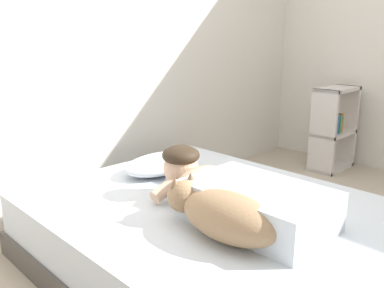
{
  "coord_description": "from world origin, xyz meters",
  "views": [
    {
      "loc": [
        -1.55,
        -1.02,
        1.18
      ],
      "look_at": [
        -0.03,
        0.5,
        0.61
      ],
      "focal_mm": 37.61,
      "sensor_mm": 36.0,
      "label": 1
    }
  ],
  "objects_px": {
    "bookshelf": "(333,128)",
    "person_lying": "(233,194)",
    "coffee_cup": "(178,176)",
    "pillow": "(161,164)",
    "bed": "(218,239)",
    "dog": "(223,214)",
    "cell_phone": "(276,207)"
  },
  "relations": [
    {
      "from": "dog",
      "to": "cell_phone",
      "type": "relative_size",
      "value": 4.11
    },
    {
      "from": "person_lying",
      "to": "coffee_cup",
      "type": "xyz_separation_m",
      "value": [
        0.12,
        0.52,
        -0.07
      ]
    },
    {
      "from": "cell_phone",
      "to": "coffee_cup",
      "type": "bearing_deg",
      "value": 98.45
    },
    {
      "from": "coffee_cup",
      "to": "dog",
      "type": "bearing_deg",
      "value": -117.01
    },
    {
      "from": "bed",
      "to": "pillow",
      "type": "distance_m",
      "value": 0.67
    },
    {
      "from": "pillow",
      "to": "dog",
      "type": "relative_size",
      "value": 0.9
    },
    {
      "from": "person_lying",
      "to": "cell_phone",
      "type": "xyz_separation_m",
      "value": [
        0.21,
        -0.11,
        -0.1
      ]
    },
    {
      "from": "pillow",
      "to": "cell_phone",
      "type": "distance_m",
      "value": 0.83
    },
    {
      "from": "pillow",
      "to": "person_lying",
      "type": "distance_m",
      "value": 0.74
    },
    {
      "from": "bed",
      "to": "person_lying",
      "type": "relative_size",
      "value": 2.1
    },
    {
      "from": "cell_phone",
      "to": "dog",
      "type": "bearing_deg",
      "value": -179.39
    },
    {
      "from": "bed",
      "to": "dog",
      "type": "distance_m",
      "value": 0.42
    },
    {
      "from": "bed",
      "to": "coffee_cup",
      "type": "xyz_separation_m",
      "value": [
        0.1,
        0.4,
        0.22
      ]
    },
    {
      "from": "bed",
      "to": "coffee_cup",
      "type": "relative_size",
      "value": 15.45
    },
    {
      "from": "dog",
      "to": "bed",
      "type": "bearing_deg",
      "value": 44.85
    },
    {
      "from": "person_lying",
      "to": "bookshelf",
      "type": "distance_m",
      "value": 2.07
    },
    {
      "from": "pillow",
      "to": "coffee_cup",
      "type": "height_order",
      "value": "pillow"
    },
    {
      "from": "coffee_cup",
      "to": "bookshelf",
      "type": "distance_m",
      "value": 1.89
    },
    {
      "from": "coffee_cup",
      "to": "bed",
      "type": "bearing_deg",
      "value": -103.31
    },
    {
      "from": "person_lying",
      "to": "cell_phone",
      "type": "height_order",
      "value": "person_lying"
    },
    {
      "from": "bookshelf",
      "to": "cell_phone",
      "type": "bearing_deg",
      "value": -161.6
    },
    {
      "from": "coffee_cup",
      "to": "cell_phone",
      "type": "relative_size",
      "value": 0.89
    },
    {
      "from": "pillow",
      "to": "person_lying",
      "type": "bearing_deg",
      "value": -103.03
    },
    {
      "from": "bed",
      "to": "bookshelf",
      "type": "relative_size",
      "value": 2.58
    },
    {
      "from": "bookshelf",
      "to": "person_lying",
      "type": "bearing_deg",
      "value": -166.24
    },
    {
      "from": "bookshelf",
      "to": "bed",
      "type": "bearing_deg",
      "value": -169.16
    },
    {
      "from": "person_lying",
      "to": "cell_phone",
      "type": "relative_size",
      "value": 6.57
    },
    {
      "from": "coffee_cup",
      "to": "pillow",
      "type": "bearing_deg",
      "value": 76.87
    },
    {
      "from": "bed",
      "to": "bookshelf",
      "type": "xyz_separation_m",
      "value": [
        1.98,
        0.38,
        0.21
      ]
    },
    {
      "from": "coffee_cup",
      "to": "cell_phone",
      "type": "xyz_separation_m",
      "value": [
        0.09,
        -0.62,
        -0.03
      ]
    },
    {
      "from": "person_lying",
      "to": "bed",
      "type": "bearing_deg",
      "value": 78.19
    },
    {
      "from": "person_lying",
      "to": "coffee_cup",
      "type": "bearing_deg",
      "value": 77.02
    }
  ]
}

